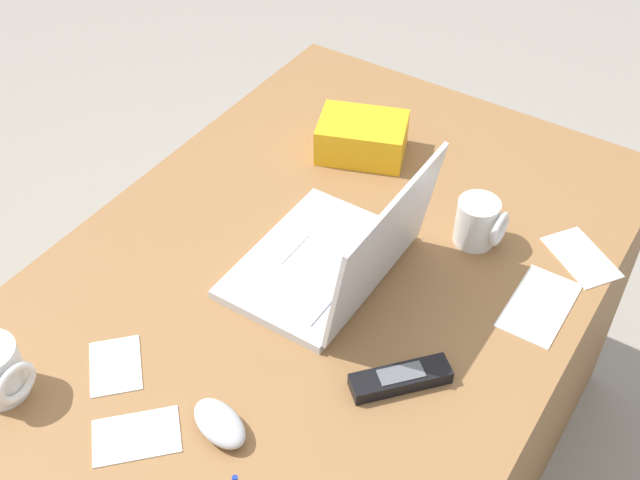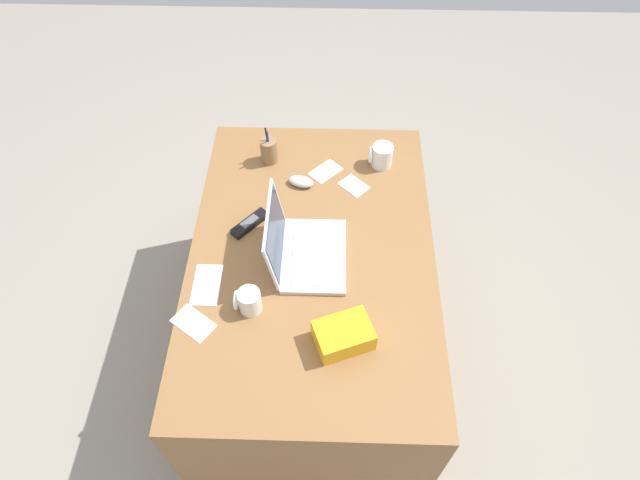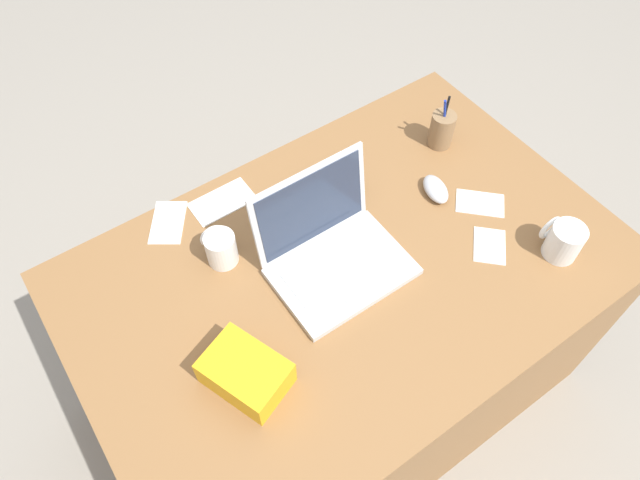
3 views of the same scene
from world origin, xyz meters
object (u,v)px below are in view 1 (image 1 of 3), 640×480
coffee_mug_white (479,222)px  cordless_phone (400,378)px  computer_mouse (220,423)px  snack_bag (362,137)px  laptop (338,257)px

coffee_mug_white → cordless_phone: bearing=6.2°
computer_mouse → cordless_phone: (-0.22, 0.18, -0.00)m
coffee_mug_white → snack_bag: (-0.11, -0.31, -0.01)m
coffee_mug_white → computer_mouse: bearing=-13.9°
computer_mouse → cordless_phone: bearing=156.7°
computer_mouse → snack_bag: snack_bag is taller
cordless_phone → snack_bag: snack_bag is taller
laptop → cordless_phone: size_ratio=2.21×
laptop → computer_mouse: size_ratio=3.20×
laptop → computer_mouse: 0.36m
snack_bag → computer_mouse: bearing=13.8°
cordless_phone → snack_bag: (-0.47, -0.35, 0.03)m
coffee_mug_white → snack_bag: bearing=-110.0°
laptop → snack_bag: 0.36m
laptop → snack_bag: bearing=-155.9°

